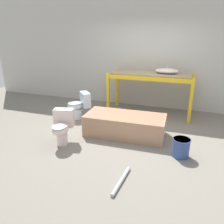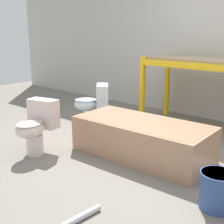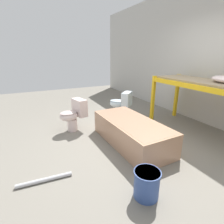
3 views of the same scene
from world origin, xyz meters
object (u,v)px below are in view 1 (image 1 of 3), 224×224
at_px(sink_basin, 167,71).
at_px(bucket_white, 181,147).
at_px(toilet_far, 80,105).
at_px(bathtub_main, 125,123).
at_px(toilet_near, 62,126).

relative_size(sink_basin, bucket_white, 1.73).
relative_size(toilet_far, bucket_white, 1.98).
xyz_separation_m(bathtub_main, bucket_white, (1.19, -0.54, -0.08)).
bearing_deg(sink_basin, toilet_far, -153.21).
xyz_separation_m(sink_basin, toilet_near, (-1.70, -2.34, -0.80)).
xyz_separation_m(bathtub_main, toilet_near, (-1.05, -0.80, 0.12)).
height_order(toilet_near, bucket_white, toilet_near).
relative_size(toilet_near, bucket_white, 1.98).
bearing_deg(toilet_far, bucket_white, 25.38).
height_order(toilet_near, toilet_far, same).
distance_m(bathtub_main, toilet_far, 1.46).
distance_m(bathtub_main, toilet_near, 1.33).
bearing_deg(toilet_near, toilet_far, 89.53).
relative_size(bathtub_main, toilet_far, 2.52).
height_order(sink_basin, toilet_near, sink_basin).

